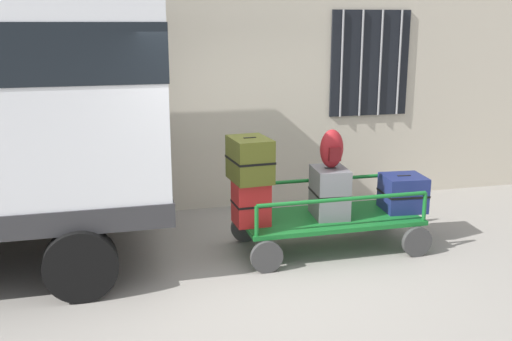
{
  "coord_description": "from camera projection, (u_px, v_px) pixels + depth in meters",
  "views": [
    {
      "loc": [
        -1.59,
        -5.62,
        2.59
      ],
      "look_at": [
        0.01,
        0.5,
        1.0
      ],
      "focal_mm": 41.73,
      "sensor_mm": 36.0,
      "label": 1
    }
  ],
  "objects": [
    {
      "name": "suitcase_left_middle",
      "position": [
        250.0,
        159.0,
        6.5
      ],
      "size": [
        0.45,
        0.58,
        0.49
      ],
      "color": "#4C5119",
      "rests_on": "suitcase_left_bottom"
    },
    {
      "name": "suitcase_center_bottom",
      "position": [
        403.0,
        193.0,
        7.07
      ],
      "size": [
        0.53,
        0.51,
        0.42
      ],
      "color": "navy",
      "rests_on": "luggage_cart"
    },
    {
      "name": "ground_plane",
      "position": [
        267.0,
        273.0,
        6.3
      ],
      "size": [
        40.0,
        40.0,
        0.0
      ],
      "primitive_type": "plane",
      "color": "gray"
    },
    {
      "name": "backpack",
      "position": [
        332.0,
        149.0,
        6.68
      ],
      "size": [
        0.27,
        0.22,
        0.44
      ],
      "color": "maroon",
      "rests_on": "suitcase_midleft_bottom"
    },
    {
      "name": "luggage_cart",
      "position": [
        329.0,
        222.0,
        6.9
      ],
      "size": [
        2.11,
        1.02,
        0.4
      ],
      "color": "#146023",
      "rests_on": "ground"
    },
    {
      "name": "suitcase_left_bottom",
      "position": [
        251.0,
        203.0,
        6.57
      ],
      "size": [
        0.39,
        0.37,
        0.48
      ],
      "color": "#B21E1E",
      "rests_on": "luggage_cart"
    },
    {
      "name": "cart_railing",
      "position": [
        330.0,
        192.0,
        6.81
      ],
      "size": [
        2.0,
        0.88,
        0.35
      ],
      "color": "#146023",
      "rests_on": "luggage_cart"
    },
    {
      "name": "suitcase_midleft_bottom",
      "position": [
        330.0,
        192.0,
        6.82
      ],
      "size": [
        0.42,
        0.53,
        0.58
      ],
      "color": "slate",
      "rests_on": "luggage_cart"
    },
    {
      "name": "building_wall",
      "position": [
        217.0,
        28.0,
        8.07
      ],
      "size": [
        12.0,
        0.38,
        5.0
      ],
      "color": "#BCB29E",
      "rests_on": "ground"
    }
  ]
}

